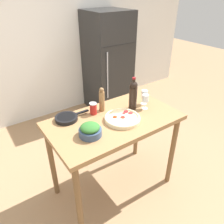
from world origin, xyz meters
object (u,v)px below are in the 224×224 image
Objects in this scene: wine_glass_far at (144,95)px; salad_bowl at (90,130)px; cast_iron_skillet at (67,118)px; wine_glass_near at (145,99)px; wine_bottle at (133,95)px; refrigerator at (108,63)px; homemade_pizza at (122,118)px; salt_canister at (93,108)px; pepper_mill at (102,100)px.

wine_glass_far is 0.79m from salad_bowl.
salad_bowl is at bearing -80.03° from cast_iron_skillet.
wine_bottle is at bearing 143.67° from wine_glass_near.
wine_bottle is (-0.79, -1.64, 0.24)m from refrigerator.
salt_canister is (-0.17, 0.26, 0.04)m from homemade_pizza.
salad_bowl reaches higher than cast_iron_skillet.
homemade_pizza is at bearing 5.75° from salad_bowl.
wine_bottle is at bearing -19.37° from salt_canister.
wine_glass_far is 0.80× the size of salad_bowl.
refrigerator is 14.03× the size of salt_canister.
cast_iron_skillet is at bearing 173.56° from pepper_mill.
salt_canister is 0.28m from cast_iron_skillet.
wine_bottle reaches higher than wine_glass_far.
wine_glass_near is at bearing -36.33° from wine_bottle.
salad_bowl is at bearing -167.74° from wine_glass_far.
wine_bottle is at bearing -26.98° from pepper_mill.
wine_glass_far is (-0.62, -1.64, 0.19)m from refrigerator.
salad_bowl is at bearing -135.88° from pepper_mill.
wine_glass_far reaches higher than salad_bowl.
wine_bottle is 1.00× the size of cast_iron_skillet.
refrigerator is at bearing 60.03° from homemade_pizza.
pepper_mill is 2.08× the size of salt_canister.
refrigerator is 4.98× the size of cast_iron_skillet.
wine_glass_far is 0.58m from salt_canister.
wine_bottle is at bearing 14.91° from salad_bowl.
salt_canister is at bearing 160.63° from wine_bottle.
refrigerator reaches higher than wine_glass_near.
wine_glass_far is at bearing 53.84° from wine_glass_near.
refrigerator is at bearing 68.28° from wine_glass_near.
cast_iron_skillet is (-0.77, 0.27, -0.09)m from wine_glass_near.
wine_glass_near is 0.46× the size of cast_iron_skillet.
refrigerator is at bearing 54.20° from pepper_mill.
pepper_mill is at bearing -6.44° from cast_iron_skillet.
salad_bowl is 0.37m from salt_canister.
salt_canister is (-0.50, 0.22, -0.05)m from wine_glass_near.
refrigerator is 10.84× the size of wine_glass_near.
wine_glass_near is at bearing -19.04° from cast_iron_skillet.
pepper_mill reaches higher than salad_bowl.
wine_glass_far is 0.86m from cast_iron_skillet.
cast_iron_skillet is (-0.67, 0.19, -0.14)m from wine_bottle.
refrigerator reaches higher than salad_bowl.
wine_bottle reaches higher than salt_canister.
salt_canister reaches higher than cast_iron_skillet.
pepper_mill is 0.74× the size of cast_iron_skillet.
homemade_pizza is (-0.23, -0.12, -0.14)m from wine_bottle.
homemade_pizza is (0.38, 0.04, -0.03)m from salad_bowl.
salt_canister reaches higher than salad_bowl.
wine_glass_far is at bearing -17.18° from pepper_mill.
wine_glass_near reaches higher than salad_bowl.
refrigerator reaches higher than wine_bottle.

